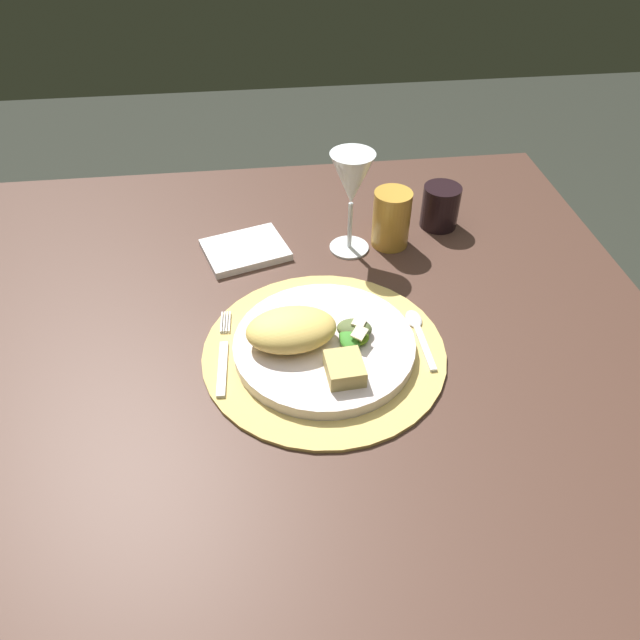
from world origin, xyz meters
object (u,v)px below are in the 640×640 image
fork (223,356)px  wine_glass (352,182)px  dark_tumbler (440,207)px  spoon (418,329)px  amber_tumbler (391,219)px  dining_table (293,392)px  napkin (245,250)px  dinner_plate (324,345)px

fork → wine_glass: 0.36m
fork → dark_tumbler: bearing=37.7°
fork → dark_tumbler: size_ratio=2.16×
spoon → amber_tumbler: amber_tumbler is taller
amber_tumbler → spoon: bearing=-91.7°
dining_table → wine_glass: bearing=59.3°
wine_glass → amber_tumbler: wine_glass is taller
dining_table → wine_glass: wine_glass is taller
napkin → amber_tumbler: (0.26, -0.00, 0.04)m
dining_table → napkin: size_ratio=8.36×
dining_table → dark_tumbler: size_ratio=14.59×
napkin → amber_tumbler: 0.26m
dinner_plate → wine_glass: bearing=73.2°
wine_glass → spoon: bearing=-73.8°
dinner_plate → napkin: 0.29m
dining_table → amber_tumbler: bearing=47.5°
dinner_plate → amber_tumbler: bearing=60.1°
napkin → wine_glass: bearing=-2.5°
dining_table → napkin: (-0.06, 0.22, 0.14)m
dining_table → wine_glass: size_ratio=6.35×
wine_glass → amber_tumbler: (0.08, 0.01, -0.08)m
dining_table → wine_glass: (0.12, 0.21, 0.27)m
wine_glass → fork: bearing=-131.3°
dinner_plate → wine_glass: 0.29m
dining_table → wine_glass: 0.36m
dinner_plate → amber_tumbler: size_ratio=2.55×
spoon → dark_tumbler: size_ratio=1.62×
napkin → amber_tumbler: amber_tumbler is taller
napkin → amber_tumbler: size_ratio=1.35×
dinner_plate → napkin: size_ratio=1.89×
fork → napkin: 0.27m
fork → dark_tumbler: dark_tumbler is taller
dinner_plate → dark_tumbler: bearing=50.7°
dining_table → fork: size_ratio=6.74×
dinner_plate → spoon: dinner_plate is taller
dinner_plate → napkin: dinner_plate is taller
dinner_plate → fork: 0.15m
dining_table → napkin: napkin is taller
dining_table → napkin: 0.27m
dining_table → amber_tumbler: (0.20, 0.22, 0.19)m
wine_glass → dark_tumbler: (0.18, 0.06, -0.09)m
fork → amber_tumbler: size_ratio=1.67×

